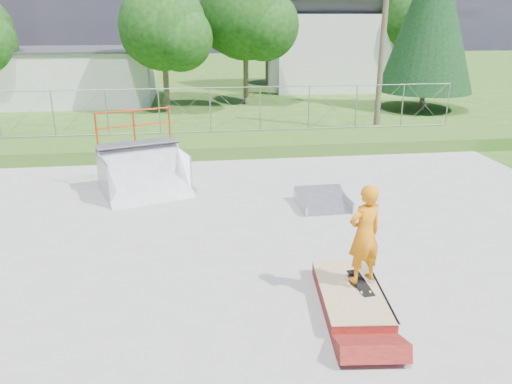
# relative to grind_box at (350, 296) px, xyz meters

# --- Properties ---
(ground) EXTENTS (120.00, 120.00, 0.00)m
(ground) POSITION_rel_grind_box_xyz_m (-1.95, 1.70, -0.17)
(ground) COLOR #2D5317
(ground) RESTS_ON ground
(concrete_pad) EXTENTS (20.00, 16.00, 0.04)m
(concrete_pad) POSITION_rel_grind_box_xyz_m (-1.95, 1.70, -0.15)
(concrete_pad) COLOR #969693
(concrete_pad) RESTS_ON ground
(grass_berm) EXTENTS (24.00, 3.00, 0.50)m
(grass_berm) POSITION_rel_grind_box_xyz_m (-1.95, 11.20, 0.08)
(grass_berm) COLOR #2D5317
(grass_berm) RESTS_ON ground
(grind_box) EXTENTS (1.32, 2.36, 0.34)m
(grind_box) POSITION_rel_grind_box_xyz_m (0.00, 0.00, 0.00)
(grind_box) COLOR maroon
(grind_box) RESTS_ON concrete_pad
(quarter_pipe) EXTENTS (2.87, 2.65, 2.36)m
(quarter_pipe) POSITION_rel_grind_box_xyz_m (-4.12, 6.45, 1.01)
(quarter_pipe) COLOR #95979C
(quarter_pipe) RESTS_ON concrete_pad
(flat_bank_ramp) EXTENTS (1.36, 1.45, 0.41)m
(flat_bank_ramp) POSITION_rel_grind_box_xyz_m (0.75, 4.76, 0.03)
(flat_bank_ramp) COLOR #95979C
(flat_bank_ramp) RESTS_ON concrete_pad
(skateboard) EXTENTS (0.31, 0.81, 0.13)m
(skateboard) POSITION_rel_grind_box_xyz_m (0.20, 0.07, 0.21)
(skateboard) COLOR black
(skateboard) RESTS_ON grind_box
(skater) EXTENTS (0.77, 0.62, 1.82)m
(skater) POSITION_rel_grind_box_xyz_m (0.20, 0.07, 1.12)
(skater) COLOR orange
(skater) RESTS_ON grind_box
(chain_link_fence) EXTENTS (20.00, 0.06, 1.80)m
(chain_link_fence) POSITION_rel_grind_box_xyz_m (-1.95, 12.20, 1.23)
(chain_link_fence) COLOR gray
(chain_link_fence) RESTS_ON grass_berm
(utility_building_flat) EXTENTS (10.00, 6.00, 3.00)m
(utility_building_flat) POSITION_rel_grind_box_xyz_m (-9.95, 23.70, 1.33)
(utility_building_flat) COLOR silver
(utility_building_flat) RESTS_ON ground
(gable_house) EXTENTS (8.40, 6.08, 8.94)m
(gable_house) POSITION_rel_grind_box_xyz_m (7.05, 27.70, 3.67)
(gable_house) COLOR silver
(gable_house) RESTS_ON ground
(utility_pole) EXTENTS (0.24, 0.24, 8.00)m
(utility_pole) POSITION_rel_grind_box_xyz_m (5.55, 13.70, 3.83)
(utility_pole) COLOR brown
(utility_pole) RESTS_ON ground
(tree_left_near) EXTENTS (4.76, 4.48, 6.65)m
(tree_left_near) POSITION_rel_grind_box_xyz_m (-3.70, 19.53, 4.07)
(tree_left_near) COLOR brown
(tree_left_near) RESTS_ON ground
(tree_center) EXTENTS (5.44, 5.12, 7.60)m
(tree_center) POSITION_rel_grind_box_xyz_m (0.84, 21.51, 4.68)
(tree_center) COLOR brown
(tree_center) RESTS_ON ground
(tree_right_far) EXTENTS (5.10, 4.80, 7.12)m
(tree_right_far) POSITION_rel_grind_box_xyz_m (12.32, 25.52, 4.37)
(tree_right_far) COLOR brown
(tree_right_far) RESTS_ON ground
(tree_back_mid) EXTENTS (4.08, 3.84, 5.70)m
(tree_back_mid) POSITION_rel_grind_box_xyz_m (3.26, 29.56, 3.46)
(tree_back_mid) COLOR brown
(tree_back_mid) RESTS_ON ground
(conifer_tree) EXTENTS (5.04, 5.04, 9.10)m
(conifer_tree) POSITION_rel_grind_box_xyz_m (10.05, 18.70, 4.88)
(conifer_tree) COLOR brown
(conifer_tree) RESTS_ON ground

